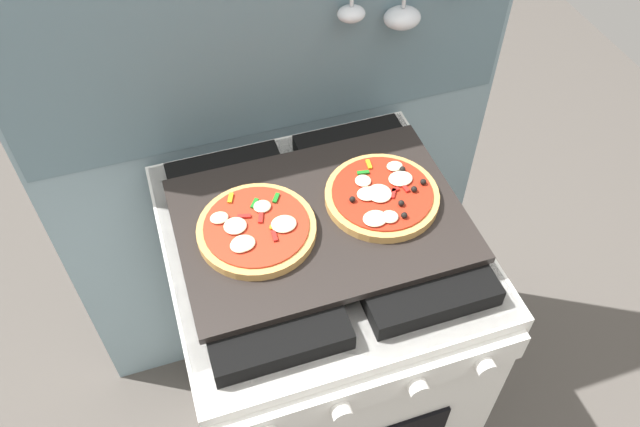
{
  "coord_description": "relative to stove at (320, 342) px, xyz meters",
  "views": [
    {
      "loc": [
        -0.25,
        -0.75,
        1.83
      ],
      "look_at": [
        0.0,
        0.0,
        0.93
      ],
      "focal_mm": 35.72,
      "sensor_mm": 36.0,
      "label": 1
    }
  ],
  "objects": [
    {
      "name": "kitchen_backsplash",
      "position": [
        0.0,
        0.34,
        0.34
      ],
      "size": [
        1.1,
        0.09,
        1.55
      ],
      "color": "#7A939E",
      "rests_on": "ground_plane"
    },
    {
      "name": "baking_tray",
      "position": [
        0.0,
        0.0,
        0.46
      ],
      "size": [
        0.54,
        0.38,
        0.02
      ],
      "primitive_type": "cube",
      "color": "black",
      "rests_on": "stove"
    },
    {
      "name": "ground_plane",
      "position": [
        0.0,
        0.0,
        -0.45
      ],
      "size": [
        4.0,
        4.0,
        0.0
      ],
      "primitive_type": "plane",
      "color": "#4C4742"
    },
    {
      "name": "pizza_right",
      "position": [
        0.13,
        0.01,
        0.48
      ],
      "size": [
        0.22,
        0.22,
        0.03
      ],
      "color": "tan",
      "rests_on": "baking_tray"
    },
    {
      "name": "stove",
      "position": [
        0.0,
        0.0,
        0.0
      ],
      "size": [
        0.6,
        0.64,
        0.9
      ],
      "color": "white",
      "rests_on": "ground_plane"
    },
    {
      "name": "pizza_left",
      "position": [
        -0.12,
        0.0,
        0.48
      ],
      "size": [
        0.22,
        0.22,
        0.03
      ],
      "color": "tan",
      "rests_on": "baking_tray"
    }
  ]
}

